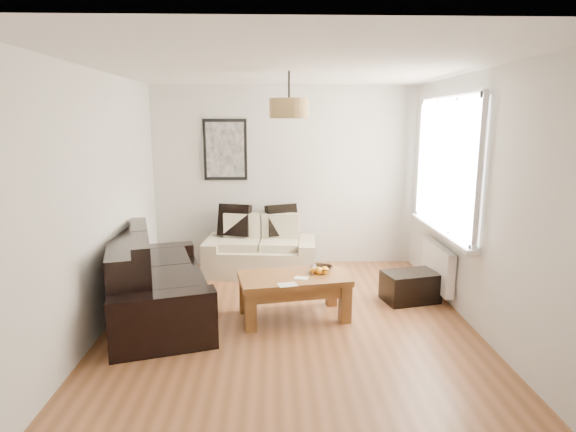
{
  "coord_description": "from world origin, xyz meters",
  "views": [
    {
      "loc": [
        -0.16,
        -4.63,
        2.11
      ],
      "look_at": [
        0.0,
        0.6,
        1.05
      ],
      "focal_mm": 29.5,
      "sensor_mm": 36.0,
      "label": 1
    }
  ],
  "objects_px": {
    "sofa_leather": "(158,278)",
    "coffee_table": "(294,297)",
    "loveseat_cream": "(261,246)",
    "ottoman": "(410,287)"
  },
  "relations": [
    {
      "from": "sofa_leather",
      "to": "coffee_table",
      "type": "bearing_deg",
      "value": -110.33
    },
    {
      "from": "loveseat_cream",
      "to": "coffee_table",
      "type": "relative_size",
      "value": 1.32
    },
    {
      "from": "coffee_table",
      "to": "ottoman",
      "type": "relative_size",
      "value": 1.86
    },
    {
      "from": "ottoman",
      "to": "coffee_table",
      "type": "bearing_deg",
      "value": -162.84
    },
    {
      "from": "loveseat_cream",
      "to": "coffee_table",
      "type": "xyz_separation_m",
      "value": [
        0.4,
        -1.57,
        -0.14
      ]
    },
    {
      "from": "coffee_table",
      "to": "loveseat_cream",
      "type": "bearing_deg",
      "value": 104.15
    },
    {
      "from": "sofa_leather",
      "to": "coffee_table",
      "type": "xyz_separation_m",
      "value": [
        1.48,
        -0.1,
        -0.2
      ]
    },
    {
      "from": "loveseat_cream",
      "to": "ottoman",
      "type": "xyz_separation_m",
      "value": [
        1.8,
        -1.14,
        -0.2
      ]
    },
    {
      "from": "ottoman",
      "to": "loveseat_cream",
      "type": "bearing_deg",
      "value": 147.72
    },
    {
      "from": "loveseat_cream",
      "to": "coffee_table",
      "type": "bearing_deg",
      "value": -71.13
    }
  ]
}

